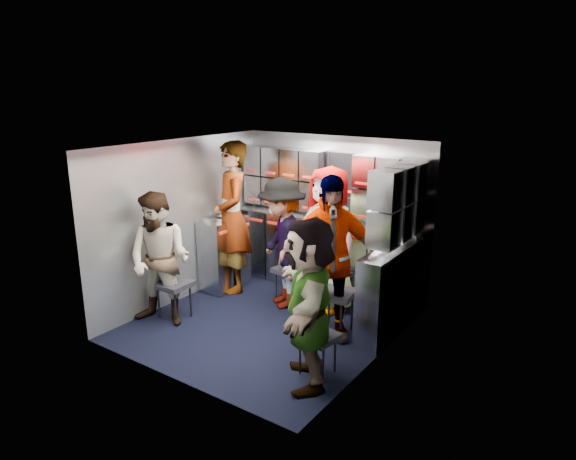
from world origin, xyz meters
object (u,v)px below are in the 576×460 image
Objects in this scene: attendant_arc_d at (328,259)px; attendant_arc_a at (160,260)px; attendant_arc_c at (328,240)px; jump_seat_mid_right at (335,296)px; attendant_standing at (232,217)px; jump_seat_near_left at (174,286)px; jump_seat_center at (334,275)px; jump_seat_near_right at (318,338)px; attendant_arc_e at (308,303)px; attendant_arc_b at (282,243)px; jump_seat_mid_left at (290,272)px.

attendant_arc_a is at bearing 162.22° from attendant_arc_d.
jump_seat_mid_right is at bearing -35.27° from attendant_arc_c.
attendant_standing reaches higher than attendant_arc_a.
attendant_arc_a is (0.00, -0.18, 0.38)m from jump_seat_near_left.
jump_seat_mid_right is at bearing 29.63° from attendant_standing.
attendant_arc_c is at bearing 30.56° from attendant_arc_a.
attendant_arc_d is at bearing -90.00° from jump_seat_mid_right.
jump_seat_mid_right reaches higher than jump_seat_near_left.
jump_seat_center is 1.04× the size of jump_seat_near_right.
attendant_arc_d is at bearing -43.39° from attendant_arc_c.
attendant_standing reaches higher than jump_seat_near_right.
attendant_standing is (-2.10, 1.21, 0.65)m from jump_seat_near_right.
attendant_arc_d reaches higher than attendant_arc_e.
attendant_arc_b is 1.81m from attendant_arc_e.
attendant_arc_d is (0.40, -0.86, 0.54)m from jump_seat_center.
attendant_arc_a is 2.09m from attendant_arc_e.
jump_seat_mid_right is at bearing 22.52° from attendant_arc_b.
attendant_standing is at bearing -172.12° from jump_seat_mid_left.
attendant_arc_a is (-1.78, -0.97, 0.36)m from jump_seat_mid_right.
attendant_arc_b reaches higher than jump_seat_center.
attendant_arc_d is (0.92, -0.62, 0.53)m from jump_seat_mid_left.
jump_seat_near_left is 1.42m from attendant_arc_b.
jump_seat_center is 0.28× the size of attendant_arc_a.
jump_seat_mid_right is at bearing 12.35° from attendant_arc_a.
attendant_arc_e reaches higher than jump_seat_mid_right.
jump_seat_near_left is 0.25× the size of attendant_arc_c.
jump_seat_near_left is at bearing 73.71° from attendant_arc_a.
attendant_arc_b reaches higher than attendant_arc_e.
attendant_arc_e is (1.23, -1.32, -0.01)m from attendant_arc_b.
attendant_standing is (-1.79, 0.32, 0.59)m from jump_seat_mid_right.
attendant_standing is at bearing 74.16° from attendant_arc_a.
jump_seat_mid_right is 0.52m from attendant_arc_d.
jump_seat_mid_left is 1.06× the size of jump_seat_near_right.
jump_seat_center is 2.19m from attendant_arc_a.
jump_seat_mid_right is at bearing -59.81° from jump_seat_center.
attendant_standing is 1.41m from attendant_arc_c.
jump_seat_near_left is 0.94× the size of jump_seat_mid_right.
attendant_arc_e reaches higher than jump_seat_near_right.
jump_seat_center is (0.53, 0.24, -0.01)m from jump_seat_mid_left.
attendant_arc_d is (0.40, -0.68, 0.02)m from attendant_arc_c.
attendant_arc_b is at bearing -172.45° from attendant_arc_e.
jump_seat_near_left is 1.50m from jump_seat_mid_left.
jump_seat_mid_left is at bearing 128.45° from attendant_arc_b.
attendant_arc_b is 0.89× the size of attendant_arc_d.
jump_seat_near_left reaches higher than jump_seat_center.
jump_seat_center is at bearing 114.33° from jump_seat_near_right.
attendant_arc_a is at bearing -121.10° from jump_seat_mid_left.
jump_seat_mid_left is at bearing 55.35° from jump_seat_near_left.
jump_seat_mid_right is 2.06m from attendant_arc_a.
attendant_arc_c is 0.98× the size of attendant_arc_d.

